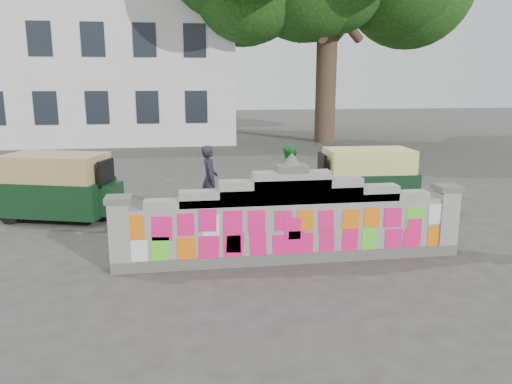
# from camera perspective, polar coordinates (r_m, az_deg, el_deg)

# --- Properties ---
(ground) EXTENTS (100.00, 100.00, 0.00)m
(ground) POSITION_cam_1_polar(r_m,az_deg,el_deg) (9.33, 3.94, -7.83)
(ground) COLOR #383533
(ground) RESTS_ON ground
(parapet_wall) EXTENTS (6.48, 0.44, 2.01)m
(parapet_wall) POSITION_cam_1_polar(r_m,az_deg,el_deg) (9.09, 4.02, -3.41)
(parapet_wall) COLOR #4C4C49
(parapet_wall) RESTS_ON ground
(building) EXTENTS (16.00, 10.00, 8.90)m
(building) POSITION_cam_1_polar(r_m,az_deg,el_deg) (30.92, -18.80, 13.30)
(building) COLOR silver
(building) RESTS_ON ground
(cyclist_bike) EXTENTS (1.75, 0.62, 0.92)m
(cyclist_bike) POSITION_cam_1_polar(r_m,az_deg,el_deg) (11.73, -5.27, -1.24)
(cyclist_bike) COLOR black
(cyclist_bike) RESTS_ON ground
(cyclist_rider) EXTENTS (0.38, 0.57, 1.56)m
(cyclist_rider) POSITION_cam_1_polar(r_m,az_deg,el_deg) (11.66, -5.30, 0.28)
(cyclist_rider) COLOR black
(cyclist_rider) RESTS_ON ground
(pedestrian) EXTENTS (0.64, 0.82, 1.68)m
(pedestrian) POSITION_cam_1_polar(r_m,az_deg,el_deg) (12.66, 3.76, 1.57)
(pedestrian) COLOR #238231
(pedestrian) RESTS_ON ground
(rickshaw_left) EXTENTS (2.93, 2.02, 1.58)m
(rickshaw_left) POSITION_cam_1_polar(r_m,az_deg,el_deg) (12.71, -21.54, 0.65)
(rickshaw_left) COLOR black
(rickshaw_left) RESTS_ON ground
(rickshaw_right) EXTENTS (2.80, 1.41, 1.53)m
(rickshaw_right) POSITION_cam_1_polar(r_m,az_deg,el_deg) (13.36, 12.36, 1.68)
(rickshaw_right) COLOR black
(rickshaw_right) RESTS_ON ground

